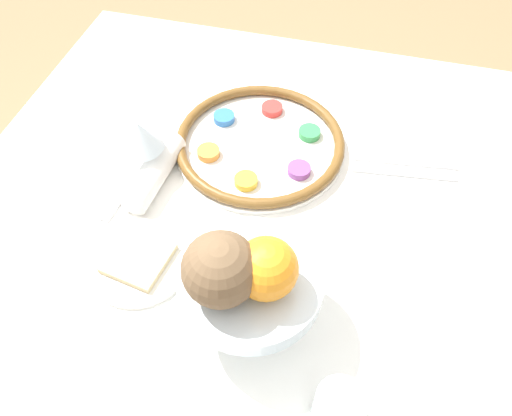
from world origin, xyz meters
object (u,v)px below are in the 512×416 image
object	(u,v)px
fruit_stand	(251,286)
bread_plate	(139,260)
napkin_roll	(154,172)
seder_plate	(260,143)
wine_glass	(141,137)
cup_near	(338,410)
coconut	(221,269)
orange_fruit	(266,269)

from	to	relation	value
fruit_stand	bread_plate	size ratio (longest dim) A/B	1.16
fruit_stand	bread_plate	world-z (taller)	fruit_stand
napkin_roll	seder_plate	bearing A→B (deg)	127.87
wine_glass	seder_plate	bearing A→B (deg)	119.96
wine_glass	fruit_stand	world-z (taller)	fruit_stand
cup_near	bread_plate	bearing A→B (deg)	-114.95
seder_plate	coconut	world-z (taller)	coconut
wine_glass	orange_fruit	world-z (taller)	orange_fruit
seder_plate	bread_plate	distance (m)	0.33
wine_glass	orange_fruit	xyz separation A→B (m)	(0.25, 0.29, 0.08)
wine_glass	fruit_stand	xyz separation A→B (m)	(0.24, 0.26, 0.01)
coconut	bread_plate	xyz separation A→B (m)	(-0.07, -0.17, -0.16)
wine_glass	fruit_stand	size ratio (longest dim) A/B	0.60
bread_plate	coconut	bearing A→B (deg)	66.56
napkin_roll	coconut	bearing A→B (deg)	40.47
fruit_stand	cup_near	world-z (taller)	fruit_stand
wine_glass	bread_plate	distance (m)	0.22
fruit_stand	seder_plate	bearing A→B (deg)	-167.72
napkin_roll	cup_near	distance (m)	0.51
fruit_stand	orange_fruit	xyz separation A→B (m)	(0.01, 0.02, 0.07)
seder_plate	cup_near	xyz separation A→B (m)	(0.46, 0.22, 0.02)
wine_glass	coconut	xyz separation A→B (m)	(0.27, 0.23, 0.08)
wine_glass	napkin_roll	size ratio (longest dim) A/B	0.70
napkin_roll	fruit_stand	bearing A→B (deg)	47.63
bread_plate	cup_near	xyz separation A→B (m)	(0.16, 0.34, 0.03)
coconut	cup_near	bearing A→B (deg)	63.61
fruit_stand	orange_fruit	size ratio (longest dim) A/B	2.39
seder_plate	fruit_stand	distance (m)	0.36
orange_fruit	napkin_roll	distance (m)	0.37
fruit_stand	bread_plate	bearing A→B (deg)	-103.04
bread_plate	cup_near	world-z (taller)	cup_near
coconut	napkin_roll	distance (m)	0.36
seder_plate	cup_near	bearing A→B (deg)	25.50
bread_plate	wine_glass	bearing A→B (deg)	-161.98
seder_plate	cup_near	size ratio (longest dim) A/B	4.10
fruit_stand	napkin_roll	world-z (taller)	fruit_stand
coconut	napkin_roll	bearing A→B (deg)	-139.53
orange_fruit	napkin_roll	size ratio (longest dim) A/B	0.48
fruit_stand	orange_fruit	distance (m)	0.07
seder_plate	napkin_roll	distance (m)	0.21
orange_fruit	cup_near	distance (m)	0.20
napkin_roll	wine_glass	bearing A→B (deg)	-131.94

